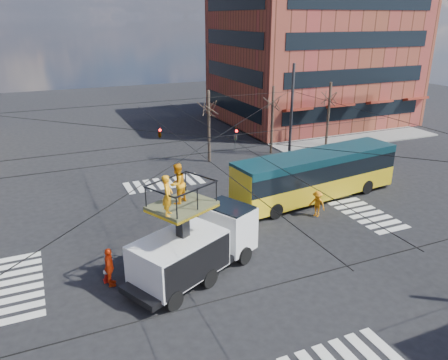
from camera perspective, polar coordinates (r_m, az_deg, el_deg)
ground at (r=23.99m, az=-1.02°, el=-8.24°), size 120.00×120.00×0.00m
sidewalk_ne at (r=51.09m, az=11.83°, el=7.09°), size 18.00×18.00×0.12m
crosswalks at (r=23.98m, az=-1.02°, el=-8.22°), size 22.40×22.40×0.02m
building_ne at (r=52.97m, az=11.39°, el=15.22°), size 20.06×16.06×14.00m
overhead_network at (r=22.57m, az=-1.65°, el=1.77°), size 24.24×24.24×8.00m
tree_a at (r=36.09m, az=-2.02°, el=9.46°), size 2.00×2.00×6.00m
tree_b at (r=38.67m, az=6.40°, el=10.09°), size 2.00×2.00×6.00m
tree_c at (r=41.95m, az=13.66°, el=10.46°), size 2.00×2.00×6.00m
utility_truck at (r=20.47m, az=-3.73°, el=-7.47°), size 7.30×5.14×5.71m
city_bus at (r=29.67m, az=11.97°, el=0.74°), size 12.36×4.04×3.20m
traffic_cone at (r=21.38m, az=-15.04°, el=-11.73°), size 0.36×0.36×0.76m
worker_ground at (r=20.73m, az=-14.74°, el=-10.98°), size 0.63×1.16×1.88m
flagger at (r=27.32m, az=12.07°, el=-3.05°), size 1.03×1.23×1.65m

